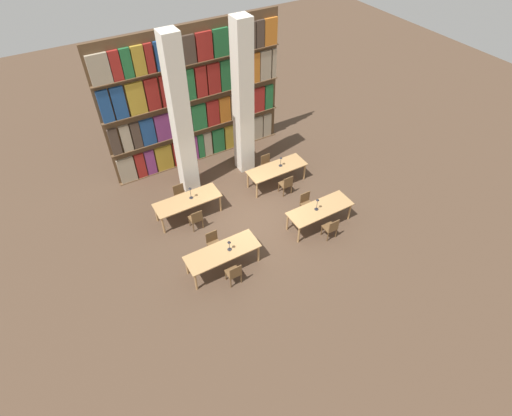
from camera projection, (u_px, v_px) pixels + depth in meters
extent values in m
plane|color=#4C3828|center=(254.00, 220.00, 14.43)|extent=(40.00, 40.00, 0.00)
cube|color=brown|center=(196.00, 98.00, 15.31)|extent=(7.25, 0.06, 5.50)
cube|color=brown|center=(202.00, 156.00, 17.20)|extent=(7.25, 0.35, 0.03)
cube|color=tan|center=(127.00, 169.00, 15.63)|extent=(0.64, 0.20, 1.09)
cube|color=maroon|center=(140.00, 165.00, 15.83)|extent=(0.36, 0.20, 1.09)
cube|color=#84387A|center=(150.00, 162.00, 15.98)|extent=(0.37, 0.20, 1.09)
cube|color=#B7932D|center=(164.00, 158.00, 16.19)|extent=(0.67, 0.20, 1.09)
cube|color=maroon|center=(178.00, 153.00, 16.40)|extent=(0.37, 0.20, 1.09)
cube|color=#84387A|center=(190.00, 149.00, 16.60)|extent=(0.67, 0.20, 1.09)
cube|color=#236B38|center=(201.00, 146.00, 16.78)|extent=(0.26, 0.20, 1.09)
cube|color=tan|center=(207.00, 144.00, 16.90)|extent=(0.33, 0.20, 1.09)
cube|color=#236B38|center=(218.00, 140.00, 17.08)|extent=(0.52, 0.20, 1.09)
cube|color=#B7932D|center=(231.00, 136.00, 17.30)|extent=(0.56, 0.20, 1.09)
cube|color=maroon|center=(243.00, 132.00, 17.53)|extent=(0.59, 0.20, 1.09)
cube|color=tan|center=(256.00, 128.00, 17.77)|extent=(0.59, 0.20, 1.09)
cube|color=tan|center=(266.00, 125.00, 17.97)|extent=(0.39, 0.20, 1.09)
cube|color=brown|center=(199.00, 129.00, 16.25)|extent=(7.25, 0.35, 0.03)
cube|color=#47382D|center=(114.00, 141.00, 14.62)|extent=(0.34, 0.20, 1.08)
cube|color=tan|center=(126.00, 138.00, 14.78)|extent=(0.36, 0.20, 1.08)
cube|color=#47382D|center=(136.00, 135.00, 14.92)|extent=(0.33, 0.20, 1.08)
cube|color=navy|center=(148.00, 132.00, 15.09)|extent=(0.52, 0.20, 1.08)
cube|color=#84387A|center=(164.00, 127.00, 15.32)|extent=(0.66, 0.20, 1.08)
cube|color=#84387A|center=(178.00, 123.00, 15.54)|extent=(0.41, 0.20, 1.08)
cube|color=maroon|center=(187.00, 120.00, 15.68)|extent=(0.28, 0.20, 1.08)
cube|color=#236B38|center=(199.00, 117.00, 15.86)|extent=(0.60, 0.20, 1.08)
cube|color=maroon|center=(212.00, 113.00, 16.08)|extent=(0.52, 0.20, 1.08)
cube|color=orange|center=(224.00, 109.00, 16.27)|extent=(0.48, 0.20, 1.08)
cube|color=tan|center=(236.00, 106.00, 16.48)|extent=(0.56, 0.20, 1.08)
cube|color=navy|center=(246.00, 103.00, 16.65)|extent=(0.26, 0.20, 1.08)
cube|color=maroon|center=(257.00, 100.00, 16.84)|extent=(0.64, 0.20, 1.08)
cube|color=#236B38|center=(268.00, 97.00, 17.04)|extent=(0.38, 0.20, 1.08)
cube|color=brown|center=(196.00, 98.00, 15.30)|extent=(7.25, 0.35, 0.03)
cube|color=navy|center=(105.00, 106.00, 13.64)|extent=(0.40, 0.20, 1.19)
cube|color=navy|center=(119.00, 103.00, 13.82)|extent=(0.45, 0.20, 1.19)
cube|color=#B7932D|center=(136.00, 98.00, 14.04)|extent=(0.62, 0.20, 1.19)
cube|color=maroon|center=(152.00, 94.00, 14.26)|extent=(0.47, 0.20, 1.19)
cube|color=maroon|center=(164.00, 91.00, 14.43)|extent=(0.28, 0.20, 1.19)
cube|color=maroon|center=(177.00, 88.00, 14.61)|extent=(0.68, 0.20, 1.19)
cube|color=#236B38|center=(191.00, 84.00, 14.80)|extent=(0.28, 0.20, 1.19)
cube|color=maroon|center=(201.00, 82.00, 14.95)|extent=(0.43, 0.20, 1.19)
cube|color=maroon|center=(213.00, 78.00, 15.15)|extent=(0.51, 0.20, 1.19)
cube|color=#236B38|center=(225.00, 75.00, 15.33)|extent=(0.46, 0.20, 1.19)
cube|color=navy|center=(235.00, 73.00, 15.50)|extent=(0.34, 0.20, 1.19)
cube|color=maroon|center=(244.00, 70.00, 15.64)|extent=(0.36, 0.20, 1.19)
cube|color=orange|center=(254.00, 68.00, 15.80)|extent=(0.44, 0.20, 1.19)
cube|color=tan|center=(265.00, 65.00, 15.98)|extent=(0.50, 0.20, 1.19)
cube|color=tan|center=(273.00, 63.00, 16.13)|extent=(0.18, 0.20, 1.19)
cube|color=brown|center=(192.00, 63.00, 14.35)|extent=(7.25, 0.35, 0.03)
cube|color=tan|center=(99.00, 69.00, 12.81)|extent=(0.68, 0.20, 1.01)
cube|color=maroon|center=(115.00, 65.00, 13.00)|extent=(0.34, 0.20, 1.01)
cube|color=#236B38|center=(126.00, 63.00, 13.13)|extent=(0.34, 0.20, 1.01)
cube|color=#B7932D|center=(138.00, 60.00, 13.28)|extent=(0.41, 0.20, 1.01)
cube|color=maroon|center=(149.00, 58.00, 13.42)|extent=(0.28, 0.20, 1.01)
cube|color=navy|center=(159.00, 56.00, 13.54)|extent=(0.28, 0.20, 1.01)
cube|color=orange|center=(171.00, 53.00, 13.70)|extent=(0.45, 0.20, 1.01)
cube|color=#47382D|center=(187.00, 50.00, 13.92)|extent=(0.61, 0.20, 1.01)
cube|color=maroon|center=(204.00, 46.00, 14.16)|extent=(0.61, 0.20, 1.01)
cube|color=#236B38|center=(220.00, 42.00, 14.40)|extent=(0.60, 0.20, 1.01)
cube|color=#47382D|center=(237.00, 39.00, 14.65)|extent=(0.63, 0.20, 1.01)
cube|color=#47382D|center=(250.00, 36.00, 14.85)|extent=(0.41, 0.20, 1.01)
cube|color=#47382D|center=(259.00, 34.00, 15.00)|extent=(0.34, 0.20, 1.01)
cube|color=orange|center=(270.00, 31.00, 15.17)|extent=(0.55, 0.20, 1.01)
cube|color=silver|center=(181.00, 120.00, 13.72)|extent=(0.61, 0.61, 6.00)
cube|color=silver|center=(243.00, 102.00, 14.62)|extent=(0.61, 0.61, 6.00)
cube|color=tan|center=(222.00, 252.00, 12.37)|extent=(2.36, 0.85, 0.04)
cylinder|color=tan|center=(196.00, 282.00, 12.02)|extent=(0.07, 0.07, 0.74)
cylinder|color=tan|center=(258.00, 253.00, 12.82)|extent=(0.07, 0.07, 0.74)
cylinder|color=tan|center=(187.00, 266.00, 12.45)|extent=(0.07, 0.07, 0.74)
cylinder|color=tan|center=(248.00, 239.00, 13.25)|extent=(0.07, 0.07, 0.74)
cylinder|color=brown|center=(226.00, 275.00, 12.39)|extent=(0.04, 0.04, 0.41)
cylinder|color=brown|center=(236.00, 271.00, 12.52)|extent=(0.04, 0.04, 0.41)
cylinder|color=brown|center=(231.00, 283.00, 12.18)|extent=(0.04, 0.04, 0.41)
cylinder|color=brown|center=(241.00, 278.00, 12.31)|extent=(0.04, 0.04, 0.41)
cube|color=brown|center=(233.00, 272.00, 12.20)|extent=(0.42, 0.40, 0.04)
cube|color=brown|center=(236.00, 272.00, 11.92)|extent=(0.40, 0.03, 0.42)
cylinder|color=brown|center=(222.00, 251.00, 13.12)|extent=(0.04, 0.04, 0.41)
cylinder|color=brown|center=(212.00, 255.00, 12.98)|extent=(0.04, 0.04, 0.41)
cylinder|color=brown|center=(218.00, 244.00, 13.33)|extent=(0.04, 0.04, 0.41)
cylinder|color=brown|center=(208.00, 248.00, 13.20)|extent=(0.04, 0.04, 0.41)
cube|color=brown|center=(215.00, 245.00, 13.00)|extent=(0.42, 0.40, 0.04)
cube|color=brown|center=(212.00, 236.00, 12.96)|extent=(0.40, 0.03, 0.42)
cylinder|color=#232328|center=(230.00, 249.00, 12.40)|extent=(0.14, 0.14, 0.01)
cylinder|color=#232328|center=(229.00, 246.00, 12.28)|extent=(0.02, 0.02, 0.31)
cone|color=#232328|center=(229.00, 242.00, 12.15)|extent=(0.11, 0.11, 0.07)
cube|color=tan|center=(320.00, 209.00, 13.76)|extent=(2.36, 0.85, 0.04)
cylinder|color=tan|center=(299.00, 235.00, 13.41)|extent=(0.07, 0.07, 0.74)
cylinder|color=tan|center=(350.00, 212.00, 14.21)|extent=(0.07, 0.07, 0.74)
cylinder|color=tan|center=(287.00, 222.00, 13.84)|extent=(0.07, 0.07, 0.74)
cylinder|color=tan|center=(337.00, 200.00, 14.64)|extent=(0.07, 0.07, 0.74)
cylinder|color=brown|center=(322.00, 231.00, 13.76)|extent=(0.04, 0.04, 0.41)
cylinder|color=brown|center=(330.00, 227.00, 13.89)|extent=(0.04, 0.04, 0.41)
cylinder|color=brown|center=(328.00, 237.00, 13.55)|extent=(0.04, 0.04, 0.41)
cylinder|color=brown|center=(336.00, 233.00, 13.68)|extent=(0.04, 0.04, 0.41)
cube|color=brown|center=(330.00, 227.00, 13.57)|extent=(0.42, 0.40, 0.04)
cube|color=brown|center=(334.00, 226.00, 13.29)|extent=(0.40, 0.03, 0.42)
cylinder|color=brown|center=(314.00, 210.00, 14.49)|extent=(0.04, 0.04, 0.41)
cylinder|color=brown|center=(306.00, 214.00, 14.35)|extent=(0.04, 0.04, 0.41)
cylinder|color=brown|center=(308.00, 205.00, 14.70)|extent=(0.04, 0.04, 0.41)
cylinder|color=brown|center=(300.00, 208.00, 14.57)|extent=(0.04, 0.04, 0.41)
cube|color=brown|center=(307.00, 205.00, 14.37)|extent=(0.42, 0.40, 0.04)
cube|color=brown|center=(305.00, 197.00, 14.33)|extent=(0.40, 0.03, 0.42)
cylinder|color=#232328|center=(316.00, 209.00, 13.70)|extent=(0.14, 0.14, 0.01)
cylinder|color=#232328|center=(317.00, 205.00, 13.56)|extent=(0.02, 0.02, 0.41)
cone|color=#232328|center=(318.00, 200.00, 13.39)|extent=(0.11, 0.11, 0.07)
cube|color=tan|center=(187.00, 200.00, 14.07)|extent=(2.36, 0.85, 0.04)
cylinder|color=tan|center=(163.00, 225.00, 13.72)|extent=(0.07, 0.07, 0.74)
cylinder|color=tan|center=(220.00, 203.00, 14.52)|extent=(0.07, 0.07, 0.74)
cylinder|color=tan|center=(156.00, 213.00, 14.15)|extent=(0.07, 0.07, 0.74)
cylinder|color=tan|center=(212.00, 193.00, 14.95)|extent=(0.07, 0.07, 0.74)
cylinder|color=brown|center=(190.00, 222.00, 14.08)|extent=(0.04, 0.04, 0.41)
cylinder|color=brown|center=(199.00, 218.00, 14.21)|extent=(0.04, 0.04, 0.41)
cylinder|color=brown|center=(193.00, 228.00, 13.87)|extent=(0.04, 0.04, 0.41)
cylinder|color=brown|center=(203.00, 224.00, 14.00)|extent=(0.04, 0.04, 0.41)
cube|color=brown|center=(196.00, 218.00, 13.88)|extent=(0.42, 0.40, 0.04)
cube|color=brown|center=(197.00, 217.00, 13.61)|extent=(0.40, 0.03, 0.42)
cylinder|color=brown|center=(188.00, 202.00, 14.80)|extent=(0.04, 0.04, 0.41)
cylinder|color=brown|center=(179.00, 206.00, 14.67)|extent=(0.04, 0.04, 0.41)
cylinder|color=brown|center=(185.00, 197.00, 15.02)|extent=(0.04, 0.04, 0.41)
cylinder|color=brown|center=(176.00, 200.00, 14.88)|extent=(0.04, 0.04, 0.41)
cube|color=brown|center=(181.00, 197.00, 14.69)|extent=(0.42, 0.40, 0.04)
cube|color=brown|center=(178.00, 189.00, 14.64)|extent=(0.40, 0.03, 0.42)
cylinder|color=#232328|center=(191.00, 198.00, 14.12)|extent=(0.14, 0.14, 0.01)
cylinder|color=#232328|center=(191.00, 193.00, 13.98)|extent=(0.02, 0.02, 0.41)
cone|color=#232328|center=(190.00, 188.00, 13.81)|extent=(0.11, 0.11, 0.07)
cube|color=tan|center=(277.00, 168.00, 15.40)|extent=(2.36, 0.85, 0.04)
cylinder|color=tan|center=(257.00, 190.00, 15.05)|extent=(0.07, 0.07, 0.74)
cylinder|color=tan|center=(304.00, 172.00, 15.85)|extent=(0.07, 0.07, 0.74)
cylinder|color=tan|center=(248.00, 180.00, 15.48)|extent=(0.07, 0.07, 0.74)
cylinder|color=tan|center=(295.00, 163.00, 16.28)|extent=(0.07, 0.07, 0.74)
cylinder|color=brown|center=(279.00, 187.00, 15.41)|extent=(0.04, 0.04, 0.41)
cylinder|color=brown|center=(286.00, 184.00, 15.54)|extent=(0.04, 0.04, 0.41)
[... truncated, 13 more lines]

